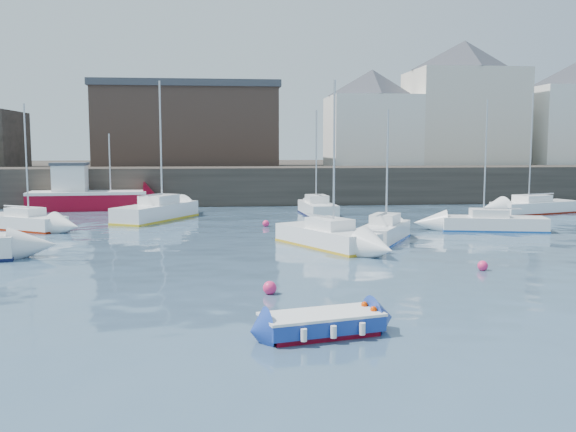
{
  "coord_description": "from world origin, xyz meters",
  "views": [
    {
      "loc": [
        -3.17,
        -17.64,
        4.81
      ],
      "look_at": [
        0.0,
        12.0,
        1.5
      ],
      "focal_mm": 40.0,
      "sensor_mm": 36.0,
      "label": 1
    }
  ],
  "objects": [
    {
      "name": "buoy_far",
      "position": [
        -0.47,
        20.0,
        0.0
      ],
      "size": [
        0.4,
        0.4,
        0.4
      ],
      "primitive_type": "sphere",
      "color": "#F52968",
      "rests_on": "ground"
    },
    {
      "name": "sailboat_d",
      "position": [
        12.14,
        16.76,
        0.44
      ],
      "size": [
        6.01,
        3.08,
        7.33
      ],
      "color": "white",
      "rests_on": "ground"
    },
    {
      "name": "blue_dinghy",
      "position": [
        -0.64,
        -2.0,
        0.33
      ],
      "size": [
        3.3,
        2.01,
        0.58
      ],
      "color": "maroon",
      "rests_on": "ground"
    },
    {
      "name": "sailboat_h",
      "position": [
        -7.22,
        24.03,
        0.58
      ],
      "size": [
        5.24,
        7.13,
        8.89
      ],
      "color": "white",
      "rests_on": "ground"
    },
    {
      "name": "buoy_near",
      "position": [
        -1.59,
        2.67,
        0.0
      ],
      "size": [
        0.45,
        0.45,
        0.45
      ],
      "primitive_type": "sphere",
      "color": "#F52968",
      "rests_on": "ground"
    },
    {
      "name": "buoy_mid",
      "position": [
        6.87,
        5.73,
        0.0
      ],
      "size": [
        0.4,
        0.4,
        0.4
      ],
      "primitive_type": "sphere",
      "color": "#F52968",
      "rests_on": "ground"
    },
    {
      "name": "sailboat_f",
      "position": [
        3.48,
        25.52,
        0.5
      ],
      "size": [
        2.09,
        5.61,
        7.17
      ],
      "color": "white",
      "rests_on": "ground"
    },
    {
      "name": "quay_wall",
      "position": [
        0.0,
        35.0,
        1.5
      ],
      "size": [
        90.0,
        5.0,
        3.0
      ],
      "primitive_type": "cube",
      "color": "#28231E",
      "rests_on": "ground"
    },
    {
      "name": "sailboat_b",
      "position": [
        1.83,
        12.02,
        0.5
      ],
      "size": [
        4.44,
        6.24,
        7.74
      ],
      "color": "white",
      "rests_on": "ground"
    },
    {
      "name": "sailboat_c",
      "position": [
        4.93,
        13.27,
        0.5
      ],
      "size": [
        3.81,
        5.13,
        6.56
      ],
      "color": "white",
      "rests_on": "ground"
    },
    {
      "name": "water",
      "position": [
        0.0,
        0.0,
        0.0
      ],
      "size": [
        220.0,
        220.0,
        0.0
      ],
      "primitive_type": "plane",
      "color": "#2D4760",
      "rests_on": "ground"
    },
    {
      "name": "bldg_east_b",
      "position": [
        31.0,
        41.5,
        7.87
      ],
      "size": [
        11.88,
        11.88,
        9.95
      ],
      "color": "white",
      "rests_on": "land_strip"
    },
    {
      "name": "warehouse",
      "position": [
        -6.0,
        43.0,
        6.62
      ],
      "size": [
        16.4,
        10.4,
        7.6
      ],
      "color": "#3D2D26",
      "rests_on": "land_strip"
    },
    {
      "name": "sailboat_g",
      "position": [
        18.99,
        25.32,
        0.48
      ],
      "size": [
        6.96,
        4.2,
        8.4
      ],
      "color": "white",
      "rests_on": "ground"
    },
    {
      "name": "sailboat_e",
      "position": [
        -14.37,
        20.03,
        0.46
      ],
      "size": [
        5.6,
        4.47,
        7.1
      ],
      "color": "white",
      "rests_on": "ground"
    },
    {
      "name": "land_strip",
      "position": [
        0.0,
        53.0,
        1.4
      ],
      "size": [
        90.0,
        32.0,
        2.8
      ],
      "primitive_type": "cube",
      "color": "#28231E",
      "rests_on": "ground"
    },
    {
      "name": "bldg_east_d",
      "position": [
        11.0,
        41.5,
        7.36
      ],
      "size": [
        11.14,
        11.14,
        8.95
      ],
      "color": "white",
      "rests_on": "land_strip"
    },
    {
      "name": "bldg_east_a",
      "position": [
        20.0,
        42.0,
        8.81
      ],
      "size": [
        13.36,
        13.36,
        11.8
      ],
      "color": "beige",
      "rests_on": "land_strip"
    },
    {
      "name": "fishing_boat",
      "position": [
        -13.22,
        31.48,
        1.09
      ],
      "size": [
        8.72,
        3.71,
        5.66
      ],
      "color": "maroon",
      "rests_on": "ground"
    }
  ]
}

